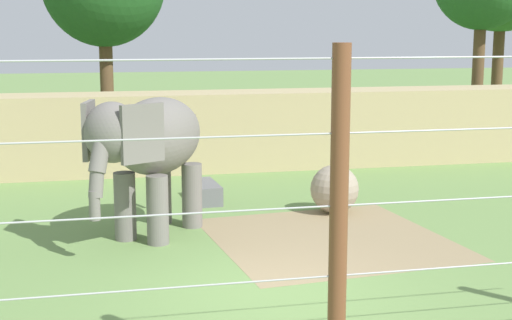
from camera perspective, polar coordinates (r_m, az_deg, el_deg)
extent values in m
plane|color=#6B8E4C|center=(11.63, 1.47, -10.12)|extent=(120.00, 120.00, 0.00)
cube|color=#937F5B|center=(14.51, 5.64, -6.02)|extent=(4.78, 4.93, 0.01)
cube|color=tan|center=(21.35, -5.16, 2.21)|extent=(36.00, 1.80, 2.22)
cylinder|color=slate|center=(14.07, -7.56, -3.82)|extent=(0.41, 0.41, 1.31)
cylinder|color=slate|center=(14.45, -10.02, -3.51)|extent=(0.41, 0.41, 1.31)
cylinder|color=slate|center=(15.20, -4.94, -2.72)|extent=(0.41, 0.41, 1.31)
cylinder|color=slate|center=(15.55, -7.28, -2.47)|extent=(0.41, 0.41, 1.31)
ellipsoid|color=slate|center=(14.57, -7.53, 1.86)|extent=(2.50, 2.75, 1.50)
ellipsoid|color=slate|center=(13.27, -10.98, 2.10)|extent=(1.38, 1.36, 1.08)
cube|color=slate|center=(13.03, -8.70, 2.03)|extent=(0.78, 0.49, 1.03)
cube|color=slate|center=(13.67, -12.70, 2.27)|extent=(0.25, 0.85, 1.03)
cylinder|color=slate|center=(13.00, -11.93, 0.18)|extent=(0.51, 0.55, 0.59)
cylinder|color=slate|center=(12.99, -12.15, -1.70)|extent=(0.39, 0.41, 0.55)
cylinder|color=slate|center=(13.01, -12.28, -3.43)|extent=(0.27, 0.27, 0.52)
cylinder|color=slate|center=(15.75, -4.95, 2.17)|extent=(0.24, 0.29, 0.75)
sphere|color=gray|center=(16.42, 6.05, -2.23)|extent=(1.07, 1.07, 1.07)
cylinder|color=brown|center=(7.79, 6.34, -5.45)|extent=(0.19, 0.19, 3.87)
cylinder|color=#B7B7BC|center=(7.99, 7.54, -8.70)|extent=(11.59, 0.02, 0.02)
cylinder|color=#B7B7BC|center=(7.78, 7.67, -3.43)|extent=(11.59, 0.02, 0.02)
cylinder|color=#B7B7BC|center=(7.64, 7.80, 2.09)|extent=(11.59, 0.02, 0.02)
cylinder|color=#B7B7BC|center=(7.57, 7.94, 7.76)|extent=(11.59, 0.02, 0.02)
cube|color=slate|center=(17.53, -3.85, -2.45)|extent=(0.59, 1.43, 0.44)
cylinder|color=brown|center=(25.33, -11.35, 5.10)|extent=(0.44, 0.44, 3.81)
cylinder|color=brown|center=(31.53, 18.02, 6.33)|extent=(0.44, 0.44, 4.46)
cylinder|color=brown|center=(29.53, 16.64, 6.04)|extent=(0.44, 0.44, 4.32)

